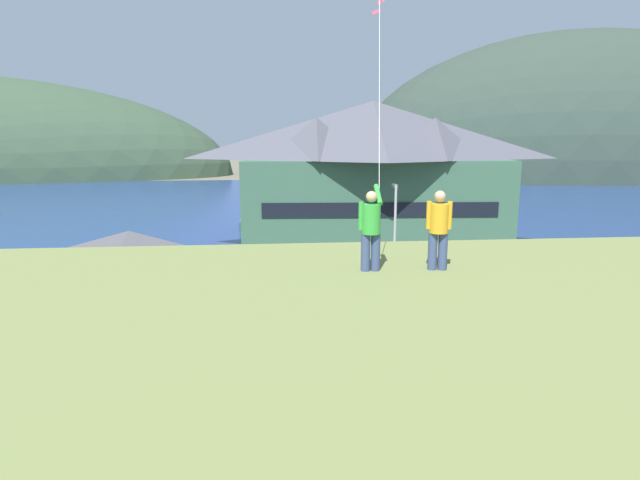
# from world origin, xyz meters

# --- Properties ---
(ground_plane) EXTENTS (600.00, 600.00, 0.00)m
(ground_plane) POSITION_xyz_m (0.00, 0.00, 0.00)
(ground_plane) COLOR #66604C
(parking_lot_pad) EXTENTS (40.00, 20.00, 0.10)m
(parking_lot_pad) POSITION_xyz_m (0.00, 5.00, 0.05)
(parking_lot_pad) COLOR slate
(parking_lot_pad) RESTS_ON ground
(bay_water) EXTENTS (360.00, 84.00, 0.03)m
(bay_water) POSITION_xyz_m (0.00, 60.00, 0.01)
(bay_water) COLOR navy
(bay_water) RESTS_ON ground
(far_hill_east_peak) EXTENTS (129.95, 66.85, 72.92)m
(far_hill_east_peak) POSITION_xyz_m (82.12, 111.62, 0.00)
(far_hill_east_peak) COLOR #2D3D33
(far_hill_east_peak) RESTS_ON ground
(harbor_lodge) EXTENTS (22.67, 12.60, 12.55)m
(harbor_lodge) POSITION_xyz_m (6.25, 21.98, 6.71)
(harbor_lodge) COLOR #38604C
(harbor_lodge) RESTS_ON ground
(storage_shed_near_lot) EXTENTS (8.14, 5.23, 4.48)m
(storage_shed_near_lot) POSITION_xyz_m (-10.16, 8.77, 2.33)
(storage_shed_near_lot) COLOR #756B5B
(storage_shed_near_lot) RESTS_ON ground
(wharf_dock) EXTENTS (3.20, 10.56, 0.70)m
(wharf_dock) POSITION_xyz_m (-1.12, 33.53, 0.35)
(wharf_dock) COLOR #70604C
(wharf_dock) RESTS_ON ground
(moored_boat_wharfside) EXTENTS (2.08, 6.17, 2.16)m
(moored_boat_wharfside) POSITION_xyz_m (-4.43, 36.06, 0.72)
(moored_boat_wharfside) COLOR #23564C
(moored_boat_wharfside) RESTS_ON ground
(moored_boat_outer_mooring) EXTENTS (2.74, 8.18, 2.16)m
(moored_boat_outer_mooring) POSITION_xyz_m (2.54, 36.49, 0.72)
(moored_boat_outer_mooring) COLOR #23564C
(moored_boat_outer_mooring) RESTS_ON ground
(parked_car_back_row_right) EXTENTS (4.35, 2.36, 1.82)m
(parked_car_back_row_right) POSITION_xyz_m (9.14, 7.24, 1.06)
(parked_car_back_row_right) COLOR #B28923
(parked_car_back_row_right) RESTS_ON parking_lot_pad
(parked_car_front_row_red) EXTENTS (4.26, 2.17, 1.82)m
(parked_car_front_row_red) POSITION_xyz_m (-1.68, 5.73, 1.06)
(parked_car_front_row_red) COLOR silver
(parked_car_front_row_red) RESTS_ON parking_lot_pad
(parked_car_front_row_end) EXTENTS (4.30, 2.25, 1.82)m
(parked_car_front_row_end) POSITION_xyz_m (-3.79, 1.05, 1.06)
(parked_car_front_row_end) COLOR navy
(parked_car_front_row_end) RESTS_ON parking_lot_pad
(parked_car_mid_row_center) EXTENTS (4.34, 2.33, 1.82)m
(parked_car_mid_row_center) POSITION_xyz_m (3.96, 6.25, 1.06)
(parked_car_mid_row_center) COLOR #236633
(parked_car_mid_row_center) RESTS_ON parking_lot_pad
(parked_car_lone_by_shed) EXTENTS (4.27, 2.19, 1.82)m
(parked_car_lone_by_shed) POSITION_xyz_m (16.45, 6.20, 1.06)
(parked_car_lone_by_shed) COLOR slate
(parked_car_lone_by_shed) RESTS_ON parking_lot_pad
(parked_car_back_row_left) EXTENTS (4.32, 2.30, 1.82)m
(parked_car_back_row_left) POSITION_xyz_m (9.19, 0.35, 1.06)
(parked_car_back_row_left) COLOR slate
(parked_car_back_row_left) RESTS_ON parking_lot_pad
(parked_car_corner_spot) EXTENTS (4.22, 2.09, 1.82)m
(parked_car_corner_spot) POSITION_xyz_m (-12.59, 0.70, 1.06)
(parked_car_corner_spot) COLOR #9EA3A8
(parked_car_corner_spot) RESTS_ON parking_lot_pad
(parked_car_mid_row_far) EXTENTS (4.32, 2.30, 1.82)m
(parked_car_mid_row_far) POSITION_xyz_m (4.27, -0.17, 1.06)
(parked_car_mid_row_far) COLOR #B28923
(parked_car_mid_row_far) RESTS_ON parking_lot_pad
(parking_light_pole) EXTENTS (0.24, 0.78, 6.69)m
(parking_light_pole) POSITION_xyz_m (5.48, 10.56, 3.97)
(parking_light_pole) COLOR #ADADB2
(parking_light_pole) RESTS_ON parking_lot_pad
(person_kite_flyer) EXTENTS (0.51, 0.66, 1.86)m
(person_kite_flyer) POSITION_xyz_m (-0.10, -10.09, 7.70)
(person_kite_flyer) COLOR #384770
(person_kite_flyer) RESTS_ON grassy_hill_foreground
(person_companion) EXTENTS (0.54, 0.40, 1.74)m
(person_companion) POSITION_xyz_m (1.39, -10.14, 7.68)
(person_companion) COLOR #384770
(person_companion) RESTS_ON grassy_hill_foreground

